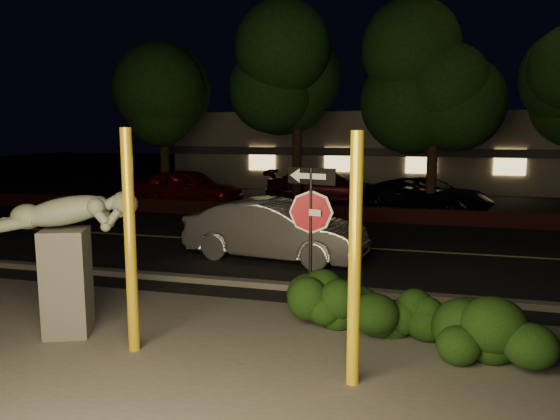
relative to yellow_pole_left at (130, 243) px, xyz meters
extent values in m
plane|color=black|center=(1.55, 10.62, -1.58)|extent=(90.00, 90.00, 0.00)
cube|color=#4C4944|center=(1.55, -0.38, -1.57)|extent=(14.00, 6.00, 0.02)
cube|color=black|center=(1.55, 7.62, -1.58)|extent=(80.00, 8.00, 0.01)
cube|color=#B9B14A|center=(1.55, 7.62, -1.57)|extent=(80.00, 0.12, 0.00)
cube|color=#4C4944|center=(1.55, 3.52, -1.52)|extent=(80.00, 0.25, 0.12)
cube|color=#421615|center=(1.55, 11.92, -1.33)|extent=(40.00, 0.35, 0.50)
cube|color=black|center=(1.55, 17.62, -1.58)|extent=(40.00, 12.00, 0.01)
cube|color=gray|center=(1.55, 25.62, 0.42)|extent=(22.00, 10.00, 4.00)
cube|color=#333338|center=(1.55, 20.52, 0.42)|extent=(22.00, 0.20, 0.40)
cube|color=#FFD87F|center=(-4.45, 20.57, 0.02)|extent=(1.40, 0.08, 1.20)
cube|color=#FFD87F|center=(-0.45, 20.57, 0.02)|extent=(1.40, 0.08, 1.20)
cube|color=#FFD87F|center=(3.55, 20.57, 0.02)|extent=(1.40, 0.08, 1.20)
cube|color=#FFD87F|center=(7.55, 20.57, 0.02)|extent=(1.40, 0.08, 1.20)
cylinder|color=black|center=(-6.45, 13.62, 0.29)|extent=(0.36, 0.36, 3.75)
ellipsoid|color=black|center=(-6.45, 13.62, 3.78)|extent=(4.60, 4.60, 4.14)
cylinder|color=black|center=(-0.95, 13.82, 0.54)|extent=(0.36, 0.36, 4.25)
ellipsoid|color=black|center=(-0.95, 13.82, 4.49)|extent=(5.20, 5.20, 4.68)
cylinder|color=black|center=(4.05, 13.42, 0.42)|extent=(0.36, 0.36, 4.00)
ellipsoid|color=black|center=(4.05, 13.42, 4.10)|extent=(4.80, 4.80, 4.32)
cylinder|color=gold|center=(0.00, 0.00, 0.00)|extent=(0.16, 0.16, 3.17)
cylinder|color=yellow|center=(3.15, -0.21, -0.02)|extent=(0.16, 0.16, 3.13)
cylinder|color=black|center=(2.13, 1.98, -0.32)|extent=(0.05, 0.05, 2.53)
cube|color=white|center=(2.13, 1.98, 0.22)|extent=(0.37, 0.12, 0.11)
cube|color=black|center=(2.13, 1.98, 0.81)|extent=(0.83, 0.24, 0.27)
cube|color=white|center=(2.13, 1.98, 0.81)|extent=(0.53, 0.16, 0.11)
cube|color=#4C4944|center=(-1.29, 0.30, -0.75)|extent=(0.84, 0.84, 1.66)
sphere|color=slate|center=(-0.46, 0.65, 0.44)|extent=(0.39, 0.39, 0.39)
ellipsoid|color=black|center=(2.60, 1.77, -1.13)|extent=(1.91, 1.23, 0.92)
ellipsoid|color=black|center=(3.65, 1.37, -1.10)|extent=(1.56, 0.95, 0.97)
ellipsoid|color=black|center=(4.87, 0.97, -1.08)|extent=(1.46, 0.93, 1.01)
imported|color=#AFAEB3|center=(0.44, 5.86, -0.86)|extent=(4.55, 2.12, 1.44)
imported|color=maroon|center=(-5.49, 13.75, -0.81)|extent=(4.71, 2.38, 1.54)
imported|color=#3D0B11|center=(-0.20, 15.77, -0.86)|extent=(5.19, 2.54, 1.45)
imported|color=black|center=(3.91, 14.37, -0.92)|extent=(5.30, 4.04, 1.34)
camera|label=1|loc=(3.97, -6.60, 1.57)|focal=35.00mm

